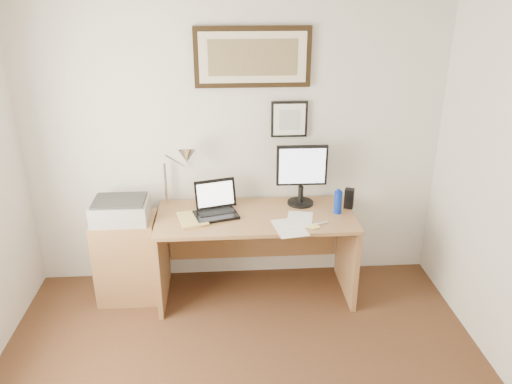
{
  "coord_description": "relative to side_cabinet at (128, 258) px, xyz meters",
  "views": [
    {
      "loc": [
        -0.09,
        -2.01,
        2.5
      ],
      "look_at": [
        0.14,
        1.43,
        1.04
      ],
      "focal_mm": 35.0,
      "sensor_mm": 36.0,
      "label": 1
    }
  ],
  "objects": [
    {
      "name": "laptop",
      "position": [
        0.75,
        -0.0,
        0.44
      ],
      "size": [
        0.39,
        0.38,
        0.26
      ],
      "color": "black",
      "rests_on": "desk"
    },
    {
      "name": "picture_large",
      "position": [
        1.07,
        0.29,
        1.59
      ],
      "size": [
        0.92,
        0.04,
        0.47
      ],
      "color": "black",
      "rests_on": "wall_back"
    },
    {
      "name": "speaker",
      "position": [
        1.85,
        0.04,
        0.47
      ],
      "size": [
        0.09,
        0.09,
        0.17
      ],
      "primitive_type": "cube",
      "rotation": [
        0.0,
        0.0,
        -0.39
      ],
      "color": "black",
      "rests_on": "desk"
    },
    {
      "name": "desk",
      "position": [
        1.07,
        0.04,
        0.15
      ],
      "size": [
        1.6,
        0.7,
        0.75
      ],
      "color": "olive",
      "rests_on": "floor"
    },
    {
      "name": "bottle_cap",
      "position": [
        1.74,
        -0.05,
        0.58
      ],
      "size": [
        0.03,
        0.03,
        0.02
      ],
      "primitive_type": "cylinder",
      "color": "#0C2BA6",
      "rests_on": "water_bottle"
    },
    {
      "name": "book",
      "position": [
        0.46,
        -0.14,
        0.4
      ],
      "size": [
        0.27,
        0.33,
        0.02
      ],
      "primitive_type": "imported",
      "rotation": [
        0.0,
        0.0,
        0.25
      ],
      "color": "#D9BB66",
      "rests_on": "desk"
    },
    {
      "name": "picture_small",
      "position": [
        1.37,
        0.29,
        1.09
      ],
      "size": [
        0.3,
        0.03,
        0.3
      ],
      "color": "black",
      "rests_on": "wall_back"
    },
    {
      "name": "paper_sheet_a",
      "position": [
        1.32,
        -0.3,
        0.39
      ],
      "size": [
        0.28,
        0.35,
        0.0
      ],
      "primitive_type": "cube",
      "rotation": [
        0.0,
        0.0,
        0.17
      ],
      "color": "white",
      "rests_on": "desk"
    },
    {
      "name": "sticky_pad",
      "position": [
        1.5,
        -0.3,
        0.39
      ],
      "size": [
        0.1,
        0.1,
        0.01
      ],
      "primitive_type": "cube",
      "rotation": [
        0.0,
        0.0,
        0.38
      ],
      "color": "#F7F275",
      "rests_on": "desk"
    },
    {
      "name": "lcd_monitor",
      "position": [
        1.46,
        0.14,
        0.68
      ],
      "size": [
        0.42,
        0.22,
        0.52
      ],
      "color": "black",
      "rests_on": "desk"
    },
    {
      "name": "marker_pen",
      "position": [
        1.56,
        -0.25,
        0.39
      ],
      "size": [
        0.14,
        0.06,
        0.02
      ],
      "primitive_type": "cylinder",
      "rotation": [
        0.0,
        1.57,
        0.35
      ],
      "color": "white",
      "rests_on": "desk"
    },
    {
      "name": "desk_lamp",
      "position": [
        0.51,
        0.13,
        0.82
      ],
      "size": [
        0.29,
        0.27,
        0.53
      ],
      "color": "silver",
      "rests_on": "desk"
    },
    {
      "name": "wall_back",
      "position": [
        0.92,
        0.32,
        0.89
      ],
      "size": [
        3.5,
        0.02,
        2.5
      ],
      "primitive_type": "cube",
      "color": "silver",
      "rests_on": "ground"
    },
    {
      "name": "water_bottle",
      "position": [
        1.74,
        -0.05,
        0.48
      ],
      "size": [
        0.07,
        0.07,
        0.19
      ],
      "primitive_type": "cylinder",
      "color": "#0C2BA6",
      "rests_on": "desk"
    },
    {
      "name": "paper_sheet_b",
      "position": [
        1.41,
        -0.15,
        0.39
      ],
      "size": [
        0.26,
        0.32,
        0.0
      ],
      "primitive_type": "cube",
      "rotation": [
        0.0,
        0.0,
        -0.21
      ],
      "color": "white",
      "rests_on": "desk"
    },
    {
      "name": "printer",
      "position": [
        -0.01,
        -0.02,
        0.45
      ],
      "size": [
        0.44,
        0.34,
        0.18
      ],
      "color": "#AAAAAD",
      "rests_on": "side_cabinet"
    },
    {
      "name": "side_cabinet",
      "position": [
        0.0,
        0.0,
        0.0
      ],
      "size": [
        0.5,
        0.4,
        0.73
      ],
      "primitive_type": "cube",
      "color": "olive",
      "rests_on": "floor"
    }
  ]
}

